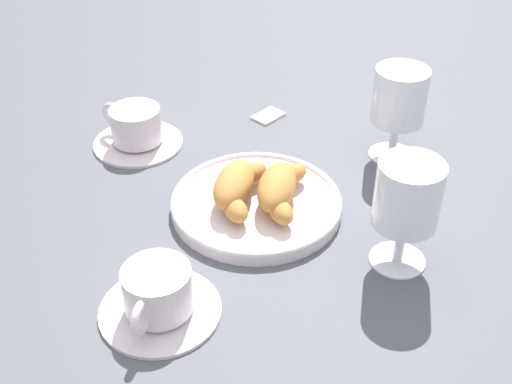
% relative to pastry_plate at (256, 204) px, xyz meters
% --- Properties ---
extents(ground_plane, '(2.20, 2.20, 0.00)m').
position_rel_pastry_plate_xyz_m(ground_plane, '(-0.00, -0.03, -0.01)').
color(ground_plane, '#4C4F56').
extents(pastry_plate, '(0.23, 0.23, 0.02)m').
position_rel_pastry_plate_xyz_m(pastry_plate, '(0.00, 0.00, 0.00)').
color(pastry_plate, silver).
rests_on(pastry_plate, ground_plane).
extents(croissant_large, '(0.14, 0.07, 0.04)m').
position_rel_pastry_plate_xyz_m(croissant_large, '(0.00, -0.02, 0.03)').
color(croissant_large, '#BC7A38').
rests_on(croissant_large, pastry_plate).
extents(croissant_small, '(0.14, 0.06, 0.04)m').
position_rel_pastry_plate_xyz_m(croissant_small, '(-0.00, 0.03, 0.03)').
color(croissant_small, '#BC7A38').
rests_on(croissant_small, pastry_plate).
extents(coffee_cup_near, '(0.14, 0.14, 0.06)m').
position_rel_pastry_plate_xyz_m(coffee_cup_near, '(0.20, -0.07, 0.02)').
color(coffee_cup_near, silver).
rests_on(coffee_cup_near, ground_plane).
extents(coffee_cup_far, '(0.14, 0.14, 0.06)m').
position_rel_pastry_plate_xyz_m(coffee_cup_far, '(-0.13, -0.21, 0.02)').
color(coffee_cup_far, silver).
rests_on(coffee_cup_far, ground_plane).
extents(juice_glass_left, '(0.08, 0.08, 0.14)m').
position_rel_pastry_plate_xyz_m(juice_glass_left, '(0.06, 0.19, 0.08)').
color(juice_glass_left, white).
rests_on(juice_glass_left, ground_plane).
extents(juice_glass_right, '(0.08, 0.08, 0.14)m').
position_rel_pastry_plate_xyz_m(juice_glass_right, '(-0.17, 0.17, 0.08)').
color(juice_glass_right, white).
rests_on(juice_glass_right, ground_plane).
extents(sugar_packet, '(0.06, 0.06, 0.01)m').
position_rel_pastry_plate_xyz_m(sugar_packet, '(-0.25, -0.02, -0.01)').
color(sugar_packet, white).
rests_on(sugar_packet, ground_plane).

